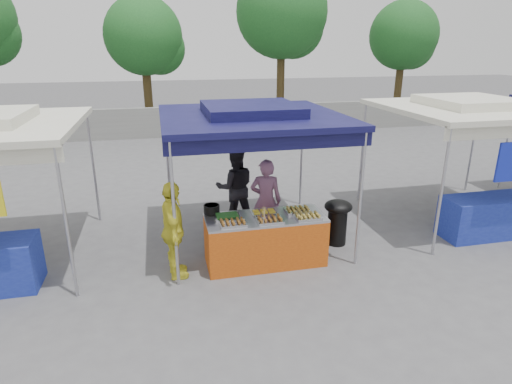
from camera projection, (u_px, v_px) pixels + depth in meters
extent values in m
plane|color=#535254|center=(264.00, 259.00, 7.51)|extent=(80.00, 80.00, 0.00)
cube|color=slate|center=(199.00, 121.00, 17.44)|extent=(40.00, 0.25, 1.20)
cylinder|color=#ACACB3|center=(174.00, 217.00, 6.36)|extent=(0.05, 0.05, 2.30)
cylinder|color=#ACACB3|center=(360.00, 201.00, 6.99)|extent=(0.05, 0.05, 2.30)
cylinder|color=#ACACB3|center=(168.00, 164.00, 9.12)|extent=(0.05, 0.05, 2.30)
cylinder|color=#ACACB3|center=(301.00, 156.00, 9.75)|extent=(0.05, 0.05, 2.30)
cube|color=#0F0E3B|center=(251.00, 116.00, 7.66)|extent=(3.20, 3.20, 0.10)
cube|color=#0F0E3B|center=(251.00, 109.00, 7.62)|extent=(1.65, 1.65, 0.18)
cube|color=#0F0E3B|center=(273.00, 142.00, 6.33)|extent=(3.20, 0.04, 0.25)
cylinder|color=#ACACB3|center=(67.00, 226.00, 6.04)|extent=(0.05, 0.05, 2.30)
cylinder|color=#ACACB3|center=(94.00, 169.00, 8.80)|extent=(0.05, 0.05, 2.30)
cylinder|color=#ACACB3|center=(441.00, 194.00, 7.31)|extent=(0.05, 0.05, 2.30)
cylinder|color=#ACACB3|center=(362.00, 153.00, 10.07)|extent=(0.05, 0.05, 2.30)
cylinder|color=#ACACB3|center=(472.00, 146.00, 10.70)|extent=(0.05, 0.05, 2.30)
cube|color=beige|center=(469.00, 108.00, 8.61)|extent=(3.20, 3.20, 0.10)
cube|color=beige|center=(470.00, 102.00, 8.57)|extent=(1.65, 1.65, 0.18)
cube|color=navy|center=(488.00, 216.00, 8.33)|extent=(1.80, 0.70, 0.80)
cylinder|color=#ACACB3|center=(506.00, 145.00, 10.91)|extent=(0.05, 0.05, 2.30)
cylinder|color=#3B2E16|center=(148.00, 89.00, 18.34)|extent=(0.36, 0.36, 3.50)
sphere|color=#1C5620|center=(143.00, 36.00, 17.63)|extent=(3.20, 3.20, 3.20)
sphere|color=#1C5620|center=(159.00, 48.00, 18.11)|extent=(2.20, 2.20, 2.20)
cylinder|color=#3B2E16|center=(281.00, 75.00, 19.69)|extent=(0.36, 0.36, 4.42)
sphere|color=#1C5620|center=(282.00, 12.00, 18.80)|extent=(4.04, 4.04, 4.04)
sphere|color=#1C5620|center=(293.00, 27.00, 19.32)|extent=(2.78, 2.78, 2.78)
cylinder|color=#3B2E16|center=(399.00, 82.00, 21.38)|extent=(0.36, 0.36, 3.57)
sphere|color=#1C5620|center=(404.00, 35.00, 20.66)|extent=(3.26, 3.26, 3.26)
sphere|color=#1C5620|center=(411.00, 46.00, 21.14)|extent=(2.24, 2.24, 2.24)
cube|color=#B14710|center=(265.00, 241.00, 7.29)|extent=(2.00, 0.80, 0.81)
cube|color=#ACACB3|center=(265.00, 218.00, 7.15)|extent=(2.00, 0.80, 0.04)
cube|color=#B8B7BC|center=(233.00, 224.00, 6.80)|extent=(0.42, 0.30, 0.05)
cube|color=brown|center=(233.00, 222.00, 6.78)|extent=(0.35, 0.25, 0.02)
cube|color=#B8B7BC|center=(270.00, 221.00, 6.91)|extent=(0.42, 0.30, 0.05)
cube|color=brown|center=(270.00, 219.00, 6.90)|extent=(0.35, 0.25, 0.02)
cube|color=#B8B7BC|center=(308.00, 217.00, 7.05)|extent=(0.42, 0.30, 0.05)
cube|color=olive|center=(308.00, 215.00, 7.04)|extent=(0.35, 0.25, 0.02)
cube|color=#B8B7BC|center=(227.00, 217.00, 7.05)|extent=(0.42, 0.30, 0.05)
cube|color=#1D501B|center=(227.00, 215.00, 7.03)|extent=(0.35, 0.25, 0.02)
cube|color=#B8B7BC|center=(264.00, 213.00, 7.23)|extent=(0.42, 0.30, 0.05)
cube|color=gold|center=(264.00, 211.00, 7.22)|extent=(0.35, 0.25, 0.02)
cube|color=#B8B7BC|center=(298.00, 211.00, 7.32)|extent=(0.42, 0.30, 0.05)
cube|color=olive|center=(298.00, 209.00, 7.31)|extent=(0.35, 0.25, 0.02)
cylinder|color=black|center=(212.00, 209.00, 7.24)|extent=(0.27, 0.27, 0.16)
cylinder|color=#ACACB3|center=(264.00, 220.00, 6.88)|extent=(0.07, 0.07, 0.09)
cylinder|color=black|center=(337.00, 226.00, 8.00)|extent=(0.36, 0.36, 0.70)
ellipsoid|color=black|center=(338.00, 206.00, 7.87)|extent=(0.52, 0.52, 0.23)
cube|color=#122095|center=(229.00, 243.00, 7.84)|extent=(0.45, 0.31, 0.27)
cube|color=#122095|center=(277.00, 237.00, 8.00)|extent=(0.50, 0.35, 0.30)
cube|color=#122095|center=(278.00, 223.00, 7.91)|extent=(0.47, 0.33, 0.28)
imported|color=#7E506E|center=(266.00, 201.00, 8.00)|extent=(0.67, 0.54, 1.61)
imported|color=black|center=(235.00, 187.00, 8.67)|extent=(0.84, 0.67, 1.65)
imported|color=gold|center=(173.00, 231.00, 6.71)|extent=(0.44, 0.96, 1.61)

